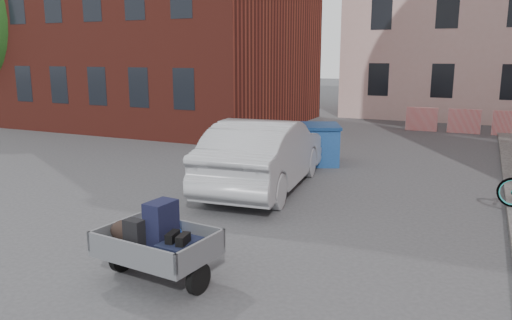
% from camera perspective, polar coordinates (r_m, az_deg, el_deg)
% --- Properties ---
extents(ground, '(120.00, 120.00, 0.00)m').
position_cam_1_polar(ground, '(9.40, -8.52, -8.19)').
color(ground, '#38383A').
rests_on(ground, ground).
extents(far_building, '(6.00, 6.00, 8.00)m').
position_cam_1_polar(far_building, '(38.49, -16.14, 12.66)').
color(far_building, maroon).
rests_on(far_building, ground).
extents(barriers, '(4.70, 0.18, 1.00)m').
position_cam_1_polar(barriers, '(22.54, 22.69, 4.11)').
color(barriers, red).
rests_on(barriers, ground).
extents(trailer, '(1.71, 1.88, 1.20)m').
position_cam_1_polar(trailer, '(7.32, -11.31, -9.15)').
color(trailer, black).
rests_on(trailer, ground).
extents(dumpster, '(3.15, 2.41, 1.18)m').
position_cam_1_polar(dumpster, '(15.02, 4.10, 1.87)').
color(dumpster, navy).
rests_on(dumpster, ground).
extents(silver_car, '(2.34, 5.35, 1.71)m').
position_cam_1_polar(silver_car, '(12.10, 0.98, 0.70)').
color(silver_car, '#A2A4A9').
rests_on(silver_car, ground).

